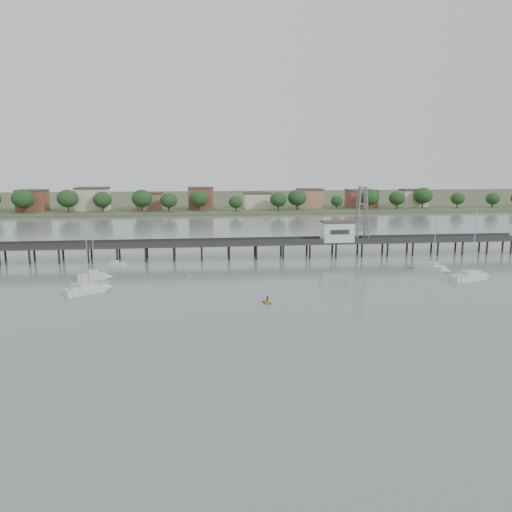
{
  "coord_description": "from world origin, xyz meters",
  "views": [
    {
      "loc": [
        -10.75,
        -66.27,
        24.97
      ],
      "look_at": [
        1.54,
        42.0,
        4.0
      ],
      "focal_mm": 35.0,
      "sensor_mm": 36.0,
      "label": 1
    }
  ],
  "objects_px": {
    "sailboat_b": "(98,276)",
    "lattice_tower": "(362,214)",
    "white_tender": "(117,265)",
    "sailboat_e": "(436,269)",
    "pier": "(242,244)",
    "sailboat_a": "(94,289)",
    "sailboat_d": "(476,276)",
    "yellow_dinghy": "(267,303)"
  },
  "relations": [
    {
      "from": "sailboat_a",
      "to": "sailboat_d",
      "type": "bearing_deg",
      "value": -33.61
    },
    {
      "from": "white_tender",
      "to": "yellow_dinghy",
      "type": "bearing_deg",
      "value": -26.74
    },
    {
      "from": "sailboat_b",
      "to": "pier",
      "type": "bearing_deg",
      "value": 23.97
    },
    {
      "from": "pier",
      "to": "sailboat_e",
      "type": "xyz_separation_m",
      "value": [
        42.71,
        -20.46,
        -3.15
      ]
    },
    {
      "from": "lattice_tower",
      "to": "yellow_dinghy",
      "type": "xyz_separation_m",
      "value": [
        -30.65,
        -41.73,
        -11.1
      ]
    },
    {
      "from": "yellow_dinghy",
      "to": "sailboat_a",
      "type": "bearing_deg",
      "value": 132.58
    },
    {
      "from": "sailboat_a",
      "to": "sailboat_d",
      "type": "xyz_separation_m",
      "value": [
        78.76,
        1.54,
        -0.01
      ]
    },
    {
      "from": "sailboat_d",
      "to": "yellow_dinghy",
      "type": "distance_m",
      "value": 48.42
    },
    {
      "from": "sailboat_d",
      "to": "yellow_dinghy",
      "type": "relative_size",
      "value": 6.79
    },
    {
      "from": "pier",
      "to": "lattice_tower",
      "type": "xyz_separation_m",
      "value": [
        31.5,
        0.0,
        7.31
      ]
    },
    {
      "from": "sailboat_e",
      "to": "white_tender",
      "type": "height_order",
      "value": "sailboat_e"
    },
    {
      "from": "sailboat_b",
      "to": "white_tender",
      "type": "xyz_separation_m",
      "value": [
        2.12,
        12.84,
        -0.16
      ]
    },
    {
      "from": "pier",
      "to": "sailboat_d",
      "type": "distance_m",
      "value": 55.59
    },
    {
      "from": "pier",
      "to": "sailboat_d",
      "type": "height_order",
      "value": "sailboat_d"
    },
    {
      "from": "pier",
      "to": "lattice_tower",
      "type": "distance_m",
      "value": 32.34
    },
    {
      "from": "pier",
      "to": "sailboat_a",
      "type": "bearing_deg",
      "value": -135.93
    },
    {
      "from": "sailboat_a",
      "to": "yellow_dinghy",
      "type": "height_order",
      "value": "sailboat_a"
    },
    {
      "from": "sailboat_e",
      "to": "yellow_dinghy",
      "type": "distance_m",
      "value": 46.96
    },
    {
      "from": "pier",
      "to": "sailboat_b",
      "type": "relative_size",
      "value": 13.68
    },
    {
      "from": "sailboat_b",
      "to": "white_tender",
      "type": "bearing_deg",
      "value": 73.39
    },
    {
      "from": "white_tender",
      "to": "sailboat_e",
      "type": "bearing_deg",
      "value": 10.77
    },
    {
      "from": "sailboat_a",
      "to": "sailboat_b",
      "type": "bearing_deg",
      "value": 62.66
    },
    {
      "from": "sailboat_b",
      "to": "lattice_tower",
      "type": "bearing_deg",
      "value": 9.89
    },
    {
      "from": "sailboat_a",
      "to": "white_tender",
      "type": "xyz_separation_m",
      "value": [
        0.75,
        23.34,
        -0.15
      ]
    },
    {
      "from": "sailboat_b",
      "to": "sailboat_d",
      "type": "height_order",
      "value": "sailboat_d"
    },
    {
      "from": "sailboat_d",
      "to": "yellow_dinghy",
      "type": "height_order",
      "value": "sailboat_d"
    },
    {
      "from": "sailboat_b",
      "to": "white_tender",
      "type": "height_order",
      "value": "sailboat_b"
    },
    {
      "from": "lattice_tower",
      "to": "sailboat_d",
      "type": "relative_size",
      "value": 0.96
    },
    {
      "from": "sailboat_b",
      "to": "yellow_dinghy",
      "type": "xyz_separation_m",
      "value": [
        33.48,
        -21.96,
        -0.65
      ]
    },
    {
      "from": "pier",
      "to": "sailboat_a",
      "type": "height_order",
      "value": "sailboat_a"
    },
    {
      "from": "sailboat_b",
      "to": "white_tender",
      "type": "distance_m",
      "value": 13.01
    },
    {
      "from": "sailboat_d",
      "to": "white_tender",
      "type": "height_order",
      "value": "sailboat_d"
    },
    {
      "from": "sailboat_a",
      "to": "white_tender",
      "type": "height_order",
      "value": "sailboat_a"
    },
    {
      "from": "sailboat_d",
      "to": "white_tender",
      "type": "distance_m",
      "value": 80.99
    },
    {
      "from": "pier",
      "to": "sailboat_b",
      "type": "distance_m",
      "value": 38.28
    },
    {
      "from": "lattice_tower",
      "to": "sailboat_e",
      "type": "bearing_deg",
      "value": -61.27
    },
    {
      "from": "lattice_tower",
      "to": "yellow_dinghy",
      "type": "height_order",
      "value": "lattice_tower"
    },
    {
      "from": "pier",
      "to": "sailboat_b",
      "type": "bearing_deg",
      "value": -148.79
    },
    {
      "from": "sailboat_a",
      "to": "white_tender",
      "type": "distance_m",
      "value": 23.35
    },
    {
      "from": "pier",
      "to": "sailboat_b",
      "type": "xyz_separation_m",
      "value": [
        -32.63,
        -19.77,
        -3.14
      ]
    },
    {
      "from": "sailboat_d",
      "to": "white_tender",
      "type": "bearing_deg",
      "value": 145.81
    },
    {
      "from": "sailboat_d",
      "to": "white_tender",
      "type": "xyz_separation_m",
      "value": [
        -78.0,
        21.8,
        -0.14
      ]
    }
  ]
}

